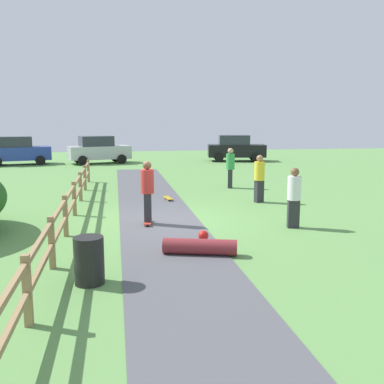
{
  "coord_description": "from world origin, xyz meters",
  "views": [
    {
      "loc": [
        -1.26,
        -12.86,
        3.04
      ],
      "look_at": [
        0.86,
        -0.77,
        1.0
      ],
      "focal_mm": 40.81,
      "sensor_mm": 36.0,
      "label": 1
    }
  ],
  "objects_px": {
    "skateboard_loose": "(168,198)",
    "parked_car_silver": "(99,150)",
    "skater_fallen": "(200,246)",
    "bystander_yellow": "(259,176)",
    "skater_riding": "(147,189)",
    "parked_car_black": "(236,148)",
    "bystander_white": "(294,195)",
    "trash_bin": "(89,260)",
    "parked_car_blue": "(17,151)",
    "bystander_green": "(230,166)"
  },
  "relations": [
    {
      "from": "bystander_yellow",
      "to": "bystander_white",
      "type": "bearing_deg",
      "value": -94.24
    },
    {
      "from": "trash_bin",
      "to": "bystander_green",
      "type": "relative_size",
      "value": 0.5
    },
    {
      "from": "bystander_white",
      "to": "parked_car_black",
      "type": "distance_m",
      "value": 20.26
    },
    {
      "from": "skateboard_loose",
      "to": "bystander_yellow",
      "type": "distance_m",
      "value": 3.55
    },
    {
      "from": "skater_fallen",
      "to": "bystander_yellow",
      "type": "height_order",
      "value": "bystander_yellow"
    },
    {
      "from": "trash_bin",
      "to": "skater_fallen",
      "type": "relative_size",
      "value": 0.53
    },
    {
      "from": "trash_bin",
      "to": "parked_car_silver",
      "type": "relative_size",
      "value": 0.2
    },
    {
      "from": "bystander_green",
      "to": "parked_car_blue",
      "type": "relative_size",
      "value": 0.4
    },
    {
      "from": "bystander_yellow",
      "to": "bystander_white",
      "type": "height_order",
      "value": "bystander_yellow"
    },
    {
      "from": "parked_car_black",
      "to": "skateboard_loose",
      "type": "bearing_deg",
      "value": -114.55
    },
    {
      "from": "bystander_white",
      "to": "parked_car_silver",
      "type": "bearing_deg",
      "value": 107.04
    },
    {
      "from": "bystander_yellow",
      "to": "parked_car_silver",
      "type": "xyz_separation_m",
      "value": [
        -6.38,
        15.98,
        -0.02
      ]
    },
    {
      "from": "skater_fallen",
      "to": "parked_car_silver",
      "type": "height_order",
      "value": "parked_car_silver"
    },
    {
      "from": "skater_fallen",
      "to": "parked_car_blue",
      "type": "height_order",
      "value": "parked_car_blue"
    },
    {
      "from": "trash_bin",
      "to": "skater_fallen",
      "type": "height_order",
      "value": "trash_bin"
    },
    {
      "from": "skater_riding",
      "to": "skateboard_loose",
      "type": "relative_size",
      "value": 2.26
    },
    {
      "from": "bystander_yellow",
      "to": "bystander_white",
      "type": "xyz_separation_m",
      "value": [
        -0.29,
        -3.88,
        -0.03
      ]
    },
    {
      "from": "bystander_yellow",
      "to": "parked_car_blue",
      "type": "bearing_deg",
      "value": 126.44
    },
    {
      "from": "bystander_yellow",
      "to": "parked_car_blue",
      "type": "xyz_separation_m",
      "value": [
        -11.8,
        15.99,
        -0.02
      ]
    },
    {
      "from": "bystander_white",
      "to": "parked_car_black",
      "type": "height_order",
      "value": "parked_car_black"
    },
    {
      "from": "skater_fallen",
      "to": "parked_car_black",
      "type": "xyz_separation_m",
      "value": [
        6.94,
        21.88,
        0.76
      ]
    },
    {
      "from": "bystander_green",
      "to": "bystander_yellow",
      "type": "relative_size",
      "value": 1.02
    },
    {
      "from": "bystander_white",
      "to": "parked_car_blue",
      "type": "relative_size",
      "value": 0.38
    },
    {
      "from": "skater_fallen",
      "to": "parked_car_blue",
      "type": "xyz_separation_m",
      "value": [
        -8.43,
        21.86,
        0.76
      ]
    },
    {
      "from": "skateboard_loose",
      "to": "parked_car_blue",
      "type": "relative_size",
      "value": 0.18
    },
    {
      "from": "parked_car_silver",
      "to": "parked_car_black",
      "type": "bearing_deg",
      "value": 0.13
    },
    {
      "from": "trash_bin",
      "to": "parked_car_silver",
      "type": "distance_m",
      "value": 23.28
    },
    {
      "from": "bystander_green",
      "to": "parked_car_blue",
      "type": "xyz_separation_m",
      "value": [
        -11.64,
        12.45,
        -0.03
      ]
    },
    {
      "from": "skateboard_loose",
      "to": "parked_car_silver",
      "type": "distance_m",
      "value": 15.33
    },
    {
      "from": "bystander_green",
      "to": "bystander_yellow",
      "type": "distance_m",
      "value": 3.54
    },
    {
      "from": "bystander_yellow",
      "to": "parked_car_black",
      "type": "height_order",
      "value": "parked_car_black"
    },
    {
      "from": "skater_fallen",
      "to": "parked_car_black",
      "type": "height_order",
      "value": "parked_car_black"
    },
    {
      "from": "trash_bin",
      "to": "parked_car_blue",
      "type": "relative_size",
      "value": 0.2
    },
    {
      "from": "skater_fallen",
      "to": "parked_car_black",
      "type": "bearing_deg",
      "value": 72.4
    },
    {
      "from": "skater_fallen",
      "to": "parked_car_black",
      "type": "distance_m",
      "value": 22.96
    },
    {
      "from": "skater_fallen",
      "to": "bystander_white",
      "type": "bearing_deg",
      "value": 32.84
    },
    {
      "from": "trash_bin",
      "to": "parked_car_black",
      "type": "height_order",
      "value": "parked_car_black"
    },
    {
      "from": "trash_bin",
      "to": "bystander_yellow",
      "type": "distance_m",
      "value": 9.3
    },
    {
      "from": "skater_fallen",
      "to": "skateboard_loose",
      "type": "height_order",
      "value": "skater_fallen"
    },
    {
      "from": "skater_fallen",
      "to": "parked_car_silver",
      "type": "distance_m",
      "value": 22.08
    },
    {
      "from": "bystander_yellow",
      "to": "parked_car_blue",
      "type": "height_order",
      "value": "parked_car_blue"
    },
    {
      "from": "skater_fallen",
      "to": "skateboard_loose",
      "type": "distance_m",
      "value": 6.86
    },
    {
      "from": "skater_riding",
      "to": "parked_car_blue",
      "type": "bearing_deg",
      "value": 111.68
    },
    {
      "from": "trash_bin",
      "to": "skateboard_loose",
      "type": "relative_size",
      "value": 1.1
    },
    {
      "from": "trash_bin",
      "to": "skateboard_loose",
      "type": "distance_m",
      "value": 8.64
    },
    {
      "from": "skateboard_loose",
      "to": "parked_car_blue",
      "type": "height_order",
      "value": "parked_car_blue"
    },
    {
      "from": "skater_fallen",
      "to": "bystander_white",
      "type": "height_order",
      "value": "bystander_white"
    },
    {
      "from": "skater_riding",
      "to": "parked_car_black",
      "type": "relative_size",
      "value": 0.42
    },
    {
      "from": "trash_bin",
      "to": "bystander_white",
      "type": "bearing_deg",
      "value": 31.88
    },
    {
      "from": "parked_car_blue",
      "to": "trash_bin",
      "type": "bearing_deg",
      "value": -75.44
    }
  ]
}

